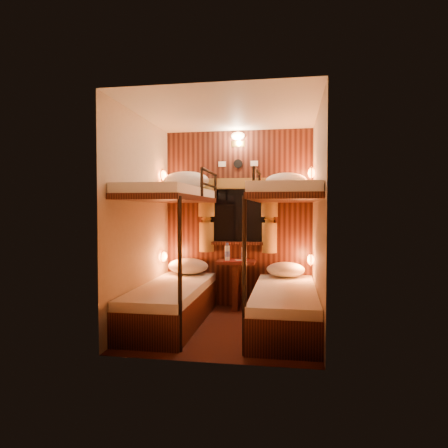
% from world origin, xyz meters
% --- Properties ---
extents(floor, '(2.10, 2.10, 0.00)m').
position_xyz_m(floor, '(0.00, 0.00, 0.00)').
color(floor, black).
rests_on(floor, ground).
extents(ceiling, '(2.10, 2.10, 0.00)m').
position_xyz_m(ceiling, '(0.00, 0.00, 2.40)').
color(ceiling, silver).
rests_on(ceiling, wall_back).
extents(wall_back, '(2.40, 0.00, 2.40)m').
position_xyz_m(wall_back, '(0.00, 1.05, 1.20)').
color(wall_back, '#C6B293').
rests_on(wall_back, floor).
extents(wall_front, '(2.40, 0.00, 2.40)m').
position_xyz_m(wall_front, '(0.00, -1.05, 1.20)').
color(wall_front, '#C6B293').
rests_on(wall_front, floor).
extents(wall_left, '(0.00, 2.40, 2.40)m').
position_xyz_m(wall_left, '(-1.00, 0.00, 1.20)').
color(wall_left, '#C6B293').
rests_on(wall_left, floor).
extents(wall_right, '(0.00, 2.40, 2.40)m').
position_xyz_m(wall_right, '(1.00, 0.00, 1.20)').
color(wall_right, '#C6B293').
rests_on(wall_right, floor).
extents(back_panel, '(2.00, 0.03, 2.40)m').
position_xyz_m(back_panel, '(0.00, 1.04, 1.20)').
color(back_panel, black).
rests_on(back_panel, floor).
extents(bunk_left, '(0.72, 1.90, 1.82)m').
position_xyz_m(bunk_left, '(-0.65, 0.07, 0.56)').
color(bunk_left, black).
rests_on(bunk_left, floor).
extents(bunk_right, '(0.72, 1.90, 1.82)m').
position_xyz_m(bunk_right, '(0.65, 0.07, 0.56)').
color(bunk_right, black).
rests_on(bunk_right, floor).
extents(window, '(1.00, 0.12, 0.79)m').
position_xyz_m(window, '(0.00, 1.00, 1.18)').
color(window, black).
rests_on(window, back_panel).
extents(curtains, '(1.10, 0.22, 1.00)m').
position_xyz_m(curtains, '(0.00, 0.97, 1.26)').
color(curtains, olive).
rests_on(curtains, back_panel).
extents(back_fixtures, '(0.54, 0.09, 0.48)m').
position_xyz_m(back_fixtures, '(0.00, 1.00, 2.25)').
color(back_fixtures, black).
rests_on(back_fixtures, back_panel).
extents(reading_lamps, '(2.00, 0.20, 1.25)m').
position_xyz_m(reading_lamps, '(-0.00, 0.70, 1.24)').
color(reading_lamps, orange).
rests_on(reading_lamps, wall_left).
extents(table, '(0.50, 0.34, 0.66)m').
position_xyz_m(table, '(0.00, 0.85, 0.41)').
color(table, '#4F1912').
rests_on(table, floor).
extents(bottle_left, '(0.07, 0.07, 0.24)m').
position_xyz_m(bottle_left, '(-0.11, 0.80, 0.75)').
color(bottle_left, '#99BFE5').
rests_on(bottle_left, table).
extents(bottle_right, '(0.06, 0.06, 0.21)m').
position_xyz_m(bottle_right, '(0.10, 0.83, 0.74)').
color(bottle_right, '#99BFE5').
rests_on(bottle_right, table).
extents(sachet_a, '(0.09, 0.08, 0.01)m').
position_xyz_m(sachet_a, '(0.04, 0.83, 0.65)').
color(sachet_a, silver).
rests_on(sachet_a, table).
extents(sachet_b, '(0.09, 0.07, 0.01)m').
position_xyz_m(sachet_b, '(0.02, 0.88, 0.65)').
color(sachet_b, silver).
rests_on(sachet_b, table).
extents(pillow_lower_left, '(0.54, 0.39, 0.21)m').
position_xyz_m(pillow_lower_left, '(-0.65, 0.81, 0.56)').
color(pillow_lower_left, silver).
rests_on(pillow_lower_left, bunk_left).
extents(pillow_lower_right, '(0.49, 0.35, 0.19)m').
position_xyz_m(pillow_lower_right, '(0.65, 0.79, 0.55)').
color(pillow_lower_right, silver).
rests_on(pillow_lower_right, bunk_right).
extents(pillow_upper_left, '(0.61, 0.44, 0.24)m').
position_xyz_m(pillow_upper_left, '(-0.65, 0.73, 1.71)').
color(pillow_upper_left, silver).
rests_on(pillow_upper_left, bunk_left).
extents(pillow_upper_right, '(0.51, 0.37, 0.20)m').
position_xyz_m(pillow_upper_right, '(0.65, 0.68, 1.69)').
color(pillow_upper_right, silver).
rests_on(pillow_upper_right, bunk_right).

